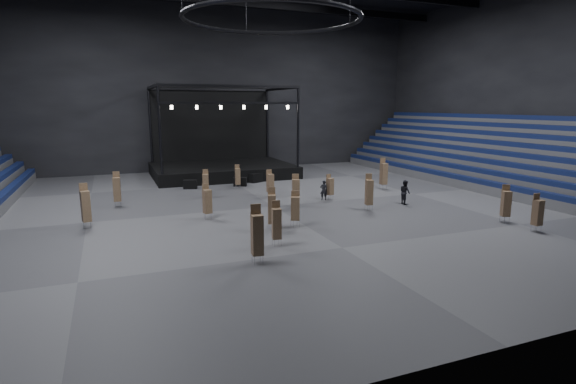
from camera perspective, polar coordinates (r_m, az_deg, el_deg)
name	(u,v)px	position (r m, az deg, el deg)	size (l,w,h in m)	color
floor	(273,206)	(32.88, -1.90, -1.83)	(50.00, 50.00, 0.00)	#4F4E51
wall_back	(209,90)	(52.33, -10.03, 12.68)	(50.00, 0.20, 18.00)	black
wall_front	(539,39)	(14.34, 29.26, 16.57)	(50.00, 0.20, 18.00)	black
wall_right	(534,86)	(46.92, 28.79, 11.75)	(0.20, 42.00, 18.00)	black
bleachers_right	(509,167)	(45.66, 26.30, 2.85)	(7.20, 40.00, 6.40)	#505053
stage	(221,161)	(48.01, -8.55, 3.86)	(14.00, 10.00, 9.20)	black
truss_ring	(272,19)	(32.57, -2.05, 21.08)	(12.30, 12.30, 5.15)	black
flight_case_left	(190,184)	(40.67, -12.32, 0.96)	(1.18, 0.59, 0.79)	black
flight_case_mid	(240,182)	(41.26, -6.11, 1.30)	(1.19, 0.60, 0.79)	black
flight_case_right	(256,178)	(43.18, -4.10, 1.81)	(1.31, 0.65, 0.87)	black
chair_stack_0	(207,201)	(29.41, -10.23, -1.11)	(0.57, 0.57, 2.32)	silver
chair_stack_1	(272,208)	(26.50, -2.07, -2.09)	(0.58, 0.58, 2.53)	silver
chair_stack_2	(206,183)	(36.52, -10.42, 1.15)	(0.56, 0.56, 2.24)	silver
chair_stack_3	(238,176)	(40.05, -6.41, 2.02)	(0.46, 0.46, 2.12)	silver
chair_stack_4	(369,192)	(31.93, 10.26, 0.05)	(0.57, 0.57, 2.59)	silver
chair_stack_5	(295,208)	(27.12, 0.93, -2.01)	(0.69, 0.69, 2.20)	silver
chair_stack_6	(506,203)	(31.29, 25.94, -1.26)	(0.65, 0.65, 2.40)	silver
chair_stack_7	(538,212)	(29.87, 29.12, -2.22)	(0.48, 0.48, 2.25)	silver
chair_stack_8	(270,182)	(36.14, -2.28, 1.22)	(0.55, 0.55, 2.21)	silver
chair_stack_9	(86,206)	(29.40, -24.32, -1.57)	(0.59, 0.59, 2.73)	silver
chair_stack_10	(296,189)	(32.61, 1.00, 0.33)	(0.63, 0.63, 2.38)	silver
chair_stack_11	(330,186)	(35.22, 5.34, 0.76)	(0.56, 0.56, 2.00)	silver
chair_stack_12	(117,189)	(34.78, -20.90, 0.39)	(0.55, 0.55, 2.57)	silver
chair_stack_13	(257,234)	(20.87, -3.95, -5.32)	(0.54, 0.54, 2.80)	silver
chair_stack_14	(277,223)	(23.48, -1.46, -3.94)	(0.53, 0.53, 2.40)	silver
chair_stack_15	(384,173)	(40.26, 12.05, 2.35)	(0.53, 0.53, 2.76)	silver
man_center	(324,190)	(35.04, 4.57, 0.23)	(0.56, 0.37, 1.54)	black
crew_member	(405,192)	(34.58, 14.63, -0.02)	(0.88, 0.68, 1.80)	black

